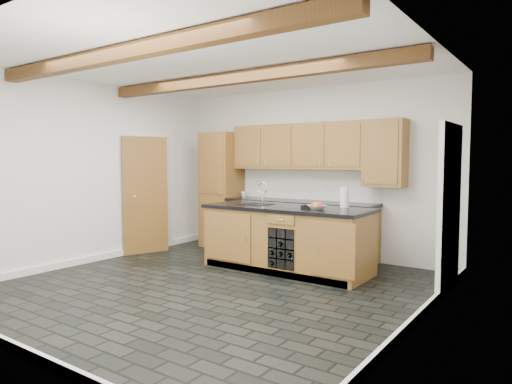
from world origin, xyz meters
TOP-DOWN VIEW (x-y plane):
  - ground at (0.00, 0.00)m, footprint 5.00×5.00m
  - room_shell at (-0.09, 0.53)m, footprint 5.01×5.00m
  - back_cabinetry at (-0.38, 2.24)m, footprint 3.65×0.62m
  - island at (0.31, 1.28)m, footprint 2.48×0.96m
  - faucet at (-0.25, 1.33)m, footprint 0.45×0.40m
  - kitchen_scale at (0.65, 1.24)m, footprint 0.18×0.14m
  - fruit_bowl at (0.83, 1.21)m, footprint 0.31×0.31m
  - fruit_cluster at (0.83, 1.21)m, footprint 0.16×0.17m
  - paper_towel at (1.04, 1.65)m, footprint 0.12×0.12m
  - mug at (-1.25, 2.33)m, footprint 0.13×0.13m

SIDE VIEW (x-z plane):
  - ground at x=0.00m, z-range 0.00..0.00m
  - island at x=0.31m, z-range 0.00..0.93m
  - kitchen_scale at x=0.65m, z-range 0.93..0.98m
  - fruit_bowl at x=0.83m, z-range 0.93..0.99m
  - faucet at x=-0.25m, z-range 0.79..1.14m
  - mug at x=-1.25m, z-range 0.93..1.02m
  - back_cabinetry at x=-0.38m, z-range -0.12..2.08m
  - fruit_cluster at x=0.83m, z-range 0.96..1.03m
  - paper_towel at x=1.04m, z-range 0.93..1.22m
  - room_shell at x=-0.09m, z-range -0.97..4.03m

